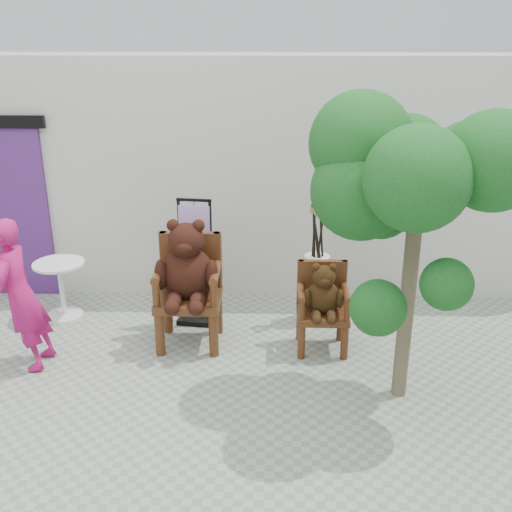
% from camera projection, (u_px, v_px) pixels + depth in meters
% --- Properties ---
extents(ground_plane, '(60.00, 60.00, 0.00)m').
position_uv_depth(ground_plane, '(224.00, 413.00, 5.48)').
color(ground_plane, gray).
rests_on(ground_plane, ground).
extents(back_wall, '(9.00, 1.00, 3.00)m').
position_uv_depth(back_wall, '(240.00, 174.00, 7.84)').
color(back_wall, silver).
rests_on(back_wall, ground).
extents(doorway, '(1.40, 0.11, 2.33)m').
position_uv_depth(doorway, '(1.00, 208.00, 7.55)').
color(doorway, '#532571').
rests_on(doorway, ground).
extents(chair_big, '(0.69, 0.76, 1.44)m').
position_uv_depth(chair_big, '(188.00, 274.00, 6.42)').
color(chair_big, '#3F200D').
rests_on(chair_big, ground).
extents(chair_small, '(0.55, 0.54, 1.01)m').
position_uv_depth(chair_small, '(323.00, 298.00, 6.39)').
color(chair_small, '#3F200D').
rests_on(chair_small, ground).
extents(person, '(0.39, 0.58, 1.58)m').
position_uv_depth(person, '(20.00, 296.00, 5.99)').
color(person, '#B21560').
rests_on(person, ground).
extents(cafe_table, '(0.60, 0.60, 0.70)m').
position_uv_depth(cafe_table, '(61.00, 283.00, 7.15)').
color(cafe_table, white).
rests_on(cafe_table, ground).
extents(display_stand, '(0.49, 0.40, 1.51)m').
position_uv_depth(display_stand, '(197.00, 276.00, 7.00)').
color(display_stand, black).
rests_on(display_stand, ground).
extents(stool_bucket, '(0.32, 0.32, 1.45)m').
position_uv_depth(stool_bucket, '(317.00, 270.00, 7.02)').
color(stool_bucket, white).
rests_on(stool_bucket, ground).
extents(tree, '(1.82, 1.60, 2.82)m').
position_uv_depth(tree, '(405.00, 176.00, 5.05)').
color(tree, brown).
rests_on(tree, ground).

